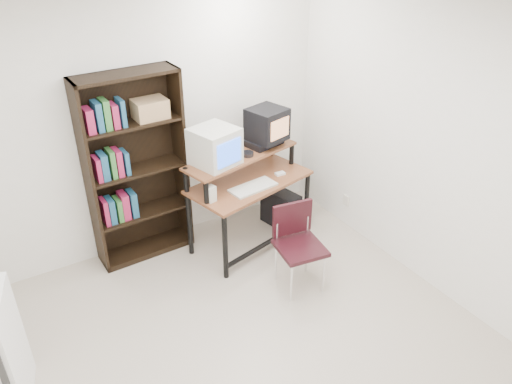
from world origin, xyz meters
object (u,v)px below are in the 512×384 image
crt_monitor (215,147)px  bookshelf (135,167)px  pc_tower (281,208)px  school_chair (297,238)px  computer_desk (248,184)px  crt_tv (267,124)px

crt_monitor → bookshelf: size_ratio=0.25×
bookshelf → pc_tower: bearing=-15.3°
school_chair → bookshelf: (-1.03, 1.24, 0.46)m
crt_monitor → pc_tower: (0.79, 0.02, -0.94)m
computer_desk → bookshelf: bearing=144.1°
pc_tower → school_chair: size_ratio=0.56×
crt_tv → school_chair: size_ratio=0.52×
pc_tower → bookshelf: (-1.46, 0.35, 0.75)m
crt_tv → bookshelf: bookshelf is taller
school_chair → crt_monitor: bearing=121.1°
computer_desk → pc_tower: size_ratio=2.99×
school_chair → bookshelf: 1.68m
crt_monitor → bookshelf: bookshelf is taller
computer_desk → pc_tower: (0.46, 0.08, -0.48)m
crt_tv → bookshelf: bearing=153.3°
crt_tv → school_chair: crt_tv is taller
crt_monitor → school_chair: 1.15m
crt_monitor → pc_tower: bearing=-13.8°
computer_desk → crt_tv: size_ratio=3.22×
bookshelf → crt_tv: bearing=-13.5°
computer_desk → crt_monitor: size_ratio=2.85×
crt_monitor → bookshelf: 0.79m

